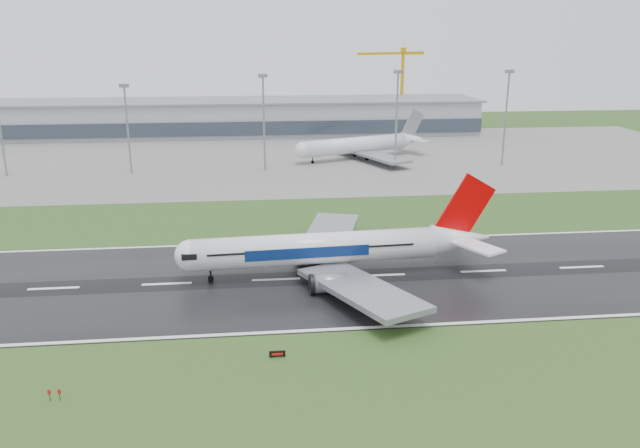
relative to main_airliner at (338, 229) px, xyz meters
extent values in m
plane|color=#28481A|center=(-31.86, -1.82, -9.00)|extent=(520.00, 520.00, 0.00)
cube|color=black|center=(-31.86, -1.82, -8.95)|extent=(400.00, 45.00, 0.10)
cube|color=slate|center=(-31.86, 123.18, -8.96)|extent=(400.00, 130.00, 0.08)
cube|color=#8F939A|center=(-31.86, 183.18, -1.50)|extent=(240.00, 36.00, 15.00)
cylinder|color=gray|center=(-95.05, 98.18, 7.16)|extent=(0.64, 0.64, 32.31)
cylinder|color=gray|center=(-55.54, 98.18, 4.98)|extent=(0.64, 0.64, 27.97)
cylinder|color=gray|center=(-11.42, 98.18, 6.38)|extent=(0.64, 0.64, 30.76)
cylinder|color=gray|center=(33.37, 98.18, 6.86)|extent=(0.64, 0.64, 31.72)
cylinder|color=gray|center=(71.74, 98.18, 6.82)|extent=(0.64, 0.64, 31.64)
camera|label=1|loc=(-15.50, -110.97, 34.48)|focal=35.19mm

